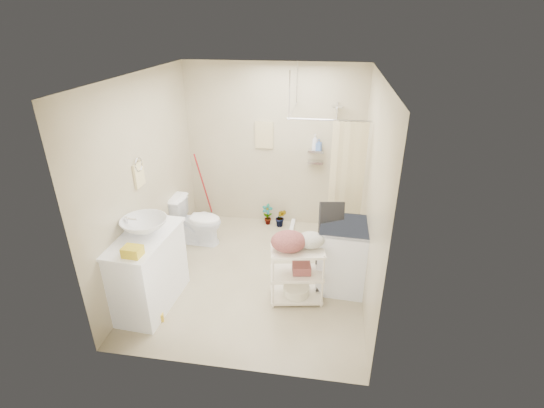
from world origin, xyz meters
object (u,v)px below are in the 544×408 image
(toilet, at_px, (197,220))
(laundry_rack, at_px, (297,270))
(washing_machine, at_px, (343,256))
(vanity, at_px, (147,270))

(toilet, xyz_separation_m, laundry_rack, (1.63, -1.13, 0.06))
(washing_machine, bearing_deg, laundry_rack, -142.82)
(vanity, xyz_separation_m, washing_machine, (2.30, 0.72, -0.02))
(toilet, bearing_deg, washing_machine, -106.46)
(washing_machine, distance_m, laundry_rack, 0.67)
(washing_machine, xyz_separation_m, laundry_rack, (-0.55, -0.37, -0.01))
(toilet, bearing_deg, laundry_rack, -122.10)
(vanity, bearing_deg, toilet, 89.11)
(vanity, relative_size, laundry_rack, 1.24)
(laundry_rack, bearing_deg, washing_machine, 24.30)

